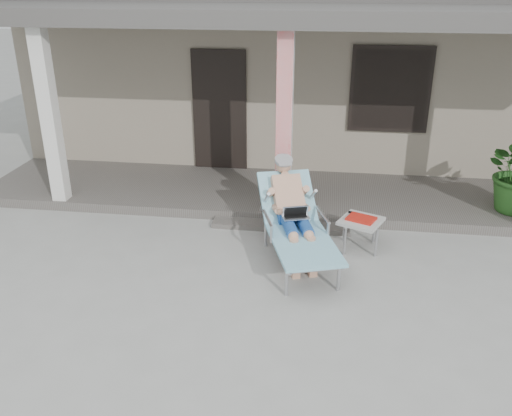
# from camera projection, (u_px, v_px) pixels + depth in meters

# --- Properties ---
(ground) EXTENTS (60.00, 60.00, 0.00)m
(ground) POSITION_uv_depth(u_px,v_px,m) (265.00, 297.00, 6.24)
(ground) COLOR #9E9E99
(ground) RESTS_ON ground
(house) EXTENTS (10.40, 5.40, 3.30)m
(house) POSITION_uv_depth(u_px,v_px,m) (303.00, 63.00, 11.47)
(house) COLOR gray
(house) RESTS_ON ground
(porch_deck) EXTENTS (10.00, 2.00, 0.15)m
(porch_deck) POSITION_uv_depth(u_px,v_px,m) (287.00, 194.00, 8.93)
(porch_deck) COLOR #605B56
(porch_deck) RESTS_ON ground
(porch_overhang) EXTENTS (10.00, 2.30, 2.85)m
(porch_overhang) POSITION_uv_depth(u_px,v_px,m) (291.00, 21.00, 7.80)
(porch_overhang) COLOR silver
(porch_overhang) RESTS_ON porch_deck
(porch_step) EXTENTS (2.00, 0.30, 0.07)m
(porch_step) POSITION_uv_depth(u_px,v_px,m) (281.00, 226.00, 7.90)
(porch_step) COLOR #605B56
(porch_step) RESTS_ON ground
(lounger) EXTENTS (1.26, 1.99, 1.25)m
(lounger) POSITION_uv_depth(u_px,v_px,m) (295.00, 201.00, 6.86)
(lounger) COLOR #B7B7BC
(lounger) RESTS_ON ground
(side_table) EXTENTS (0.67, 0.67, 0.46)m
(side_table) POSITION_uv_depth(u_px,v_px,m) (361.00, 222.00, 7.19)
(side_table) COLOR #B6B6B1
(side_table) RESTS_ON ground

